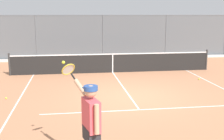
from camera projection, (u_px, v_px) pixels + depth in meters
name	position (u px, v px, depth m)	size (l,w,h in m)	color
ground_plane	(130.00, 97.00, 10.31)	(60.00, 60.00, 0.00)	#B27551
court_line_markings	(141.00, 112.00, 8.73)	(7.82, 10.50, 0.01)	white
fence_backdrop	(102.00, 38.00, 19.05)	(19.66, 1.37, 2.83)	#565B60
tennis_net	(113.00, 63.00, 14.44)	(10.04, 0.09, 1.07)	#2D2D2D
tennis_player	(91.00, 123.00, 5.20)	(0.73, 1.31, 2.00)	black
tennis_ball_near_net	(199.00, 79.00, 12.95)	(0.07, 0.07, 0.07)	#CCDB33
tennis_ball_near_baseline	(6.00, 98.00, 10.06)	(0.07, 0.07, 0.07)	#D6E042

